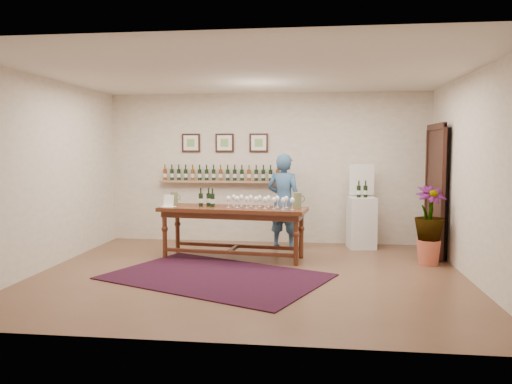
# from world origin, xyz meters

# --- Properties ---
(ground) EXTENTS (6.00, 6.00, 0.00)m
(ground) POSITION_xyz_m (0.00, 0.00, 0.00)
(ground) COLOR brown
(ground) RESTS_ON ground
(room_shell) EXTENTS (6.00, 6.00, 6.00)m
(room_shell) POSITION_xyz_m (2.11, 1.86, 1.12)
(room_shell) COLOR silver
(room_shell) RESTS_ON ground
(rug) EXTENTS (3.38, 2.89, 0.02)m
(rug) POSITION_xyz_m (-0.44, -0.20, 0.01)
(rug) COLOR #400B11
(rug) RESTS_ON ground
(tasting_table) EXTENTS (2.42, 1.01, 0.83)m
(tasting_table) POSITION_xyz_m (-0.40, 1.00, 0.71)
(tasting_table) COLOR #442411
(tasting_table) RESTS_ON ground
(table_glasses) EXTENTS (1.43, 0.54, 0.19)m
(table_glasses) POSITION_xyz_m (-0.00, 1.01, 0.93)
(table_glasses) COLOR white
(table_glasses) RESTS_ON tasting_table
(table_bottles) EXTENTS (0.28, 0.20, 0.27)m
(table_bottles) POSITION_xyz_m (-0.83, 1.09, 0.97)
(table_bottles) COLOR black
(table_bottles) RESTS_ON tasting_table
(pitcher_left) EXTENTS (0.14, 0.14, 0.22)m
(pitcher_left) POSITION_xyz_m (-1.43, 1.22, 0.94)
(pitcher_left) COLOR #616A42
(pitcher_left) RESTS_ON tasting_table
(pitcher_right) EXTENTS (0.19, 0.19, 0.24)m
(pitcher_right) POSITION_xyz_m (0.63, 1.07, 0.95)
(pitcher_right) COLOR #616A42
(pitcher_right) RESTS_ON tasting_table
(menu_card) EXTENTS (0.23, 0.19, 0.19)m
(menu_card) POSITION_xyz_m (-1.45, 0.96, 0.93)
(menu_card) COLOR white
(menu_card) RESTS_ON tasting_table
(display_pedestal) EXTENTS (0.52, 0.52, 0.91)m
(display_pedestal) POSITION_xyz_m (1.74, 2.11, 0.46)
(display_pedestal) COLOR silver
(display_pedestal) RESTS_ON ground
(pedestal_bottles) EXTENTS (0.32, 0.13, 0.31)m
(pedestal_bottles) POSITION_xyz_m (1.73, 2.07, 1.07)
(pedestal_bottles) COLOR black
(pedestal_bottles) RESTS_ON display_pedestal
(info_sign) EXTENTS (0.44, 0.09, 0.61)m
(info_sign) POSITION_xyz_m (1.74, 2.24, 1.21)
(info_sign) COLOR white
(info_sign) RESTS_ON display_pedestal
(potted_plant) EXTENTS (0.69, 0.69, 1.04)m
(potted_plant) POSITION_xyz_m (2.64, 0.92, 0.61)
(potted_plant) COLOR #C15A40
(potted_plant) RESTS_ON ground
(person) EXTENTS (0.71, 0.57, 1.69)m
(person) POSITION_xyz_m (0.36, 1.88, 0.84)
(person) COLOR #325478
(person) RESTS_ON ground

